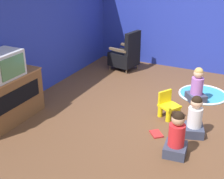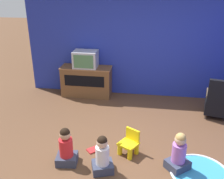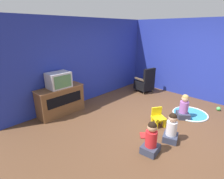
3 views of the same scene
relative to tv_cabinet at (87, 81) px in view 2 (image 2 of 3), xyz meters
The scene contains 11 objects.
ground_plane 2.72m from the tv_cabinet, 56.92° to the right, with size 30.00×30.00×0.00m, color brown.
wall_back 1.51m from the tv_cabinet, 14.89° to the left, with size 5.42×0.12×2.57m.
tv_cabinet is the anchor object (origin of this frame).
television 0.58m from the tv_cabinet, 90.00° to the right, with size 0.58×0.43×0.41m.
black_armchair 3.17m from the tv_cabinet, 12.55° to the right, with size 0.63×0.66×0.92m.
yellow_kid_chair 2.64m from the tv_cabinet, 60.29° to the right, with size 0.40×0.39×0.44m.
play_mat 3.62m from the tv_cabinet, 47.02° to the right, with size 0.94×0.94×0.04m.
child_watching_left 2.95m from the tv_cabinet, 71.60° to the right, with size 0.40×0.38×0.64m.
child_watching_center 2.71m from the tv_cabinet, 83.40° to the right, with size 0.37×0.33×0.66m.
child_watching_right 3.32m from the tv_cabinet, 50.58° to the right, with size 0.45×0.44×0.66m.
book 2.43m from the tv_cabinet, 73.70° to the right, with size 0.26×0.26×0.02m.
Camera 2 is at (0.10, -3.80, 2.85)m, focal length 42.00 mm.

